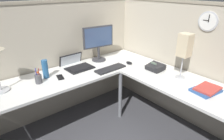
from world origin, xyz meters
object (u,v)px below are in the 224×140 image
laptop (76,65)px  desk_lamp_paper (185,47)px  keyboard (110,69)px  thermos_flask (45,69)px  computer_mouse (129,63)px  cell_phone (60,77)px  pen_cup (38,79)px  office_phone (156,67)px  book_stack (206,90)px  wall_clock (208,21)px  monitor (98,41)px

laptop → desk_lamp_paper: size_ratio=0.75×
keyboard → thermos_flask: thermos_flask is taller
computer_mouse → cell_phone: (-0.95, 0.20, -0.01)m
laptop → pen_cup: 0.59m
office_phone → book_stack: bearing=-92.8°
laptop → office_phone: size_ratio=1.92×
laptop → keyboard: size_ratio=0.92×
keyboard → office_phone: size_ratio=2.09×
wall_clock → monitor: bearing=119.2°
computer_mouse → desk_lamp_paper: 0.81m
monitor → office_phone: 0.88m
computer_mouse → desk_lamp_paper: (0.17, -0.71, 0.37)m
monitor → desk_lamp_paper: size_ratio=0.94×
wall_clock → office_phone: bearing=125.8°
computer_mouse → thermos_flask: thermos_flask is taller
thermos_flask → desk_lamp_paper: 1.62m
office_phone → wall_clock: 0.80m
keyboard → book_stack: bearing=-70.9°
thermos_flask → wall_clock: bearing=-36.4°
keyboard → wall_clock: 1.27m
computer_mouse → office_phone: 0.39m
desk_lamp_paper → wall_clock: bearing=-19.6°
pen_cup → cell_phone: bearing=-4.7°
keyboard → pen_cup: pen_cup is taller
computer_mouse → wall_clock: (0.42, -0.80, 0.63)m
laptop → computer_mouse: (0.63, -0.38, -0.01)m
monitor → wall_clock: bearing=-60.8°
desk_lamp_paper → thermos_flask: bearing=140.8°
laptop → pen_cup: size_ratio=2.20×
pen_cup → book_stack: 1.81m
pen_cup → office_phone: bearing=-24.4°
keyboard → computer_mouse: (0.33, -0.01, 0.01)m
monitor → keyboard: size_ratio=1.16×
monitor → keyboard: bearing=-102.7°
laptop → computer_mouse: size_ratio=3.80×
monitor → book_stack: (0.32, -1.46, -0.27)m
keyboard → book_stack: book_stack is taller
laptop → computer_mouse: bearing=-31.4°
book_stack → office_phone: bearing=87.2°
monitor → office_phone: size_ratio=2.43×
monitor → book_stack: monitor is taller
laptop → desk_lamp_paper: (0.79, -1.09, 0.36)m
cell_phone → laptop: bearing=42.6°
monitor → keyboard: (-0.09, -0.38, -0.28)m
computer_mouse → pen_cup: pen_cup is taller
computer_mouse → wall_clock: 1.10m
pen_cup → thermos_flask: (0.12, 0.09, 0.06)m
laptop → book_stack: bearing=-64.0°
pen_cup → cell_phone: (0.25, -0.02, -0.05)m
wall_clock → cell_phone: bearing=143.9°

